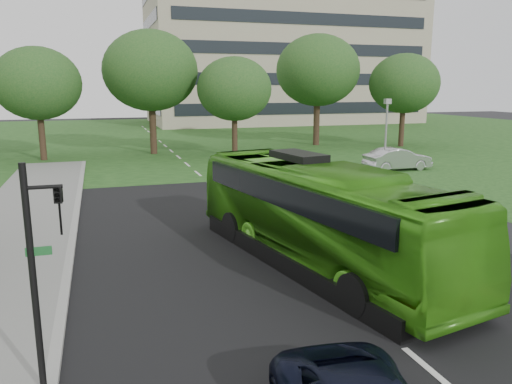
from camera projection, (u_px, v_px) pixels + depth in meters
ground at (310, 269)px, 15.34m from camera, size 160.00×160.00×0.00m
street_surfaces at (180, 163)px, 36.44m from camera, size 120.00×120.00×0.15m
office_building at (281, 40)px, 77.01m from camera, size 40.10×20.10×25.00m
tree_park_a at (37, 84)px, 36.89m from camera, size 6.33×6.33×8.42m
tree_park_b at (151, 71)px, 40.17m from camera, size 7.62×7.62×9.99m
tree_park_c at (234, 89)px, 39.16m from camera, size 5.88×5.88×7.81m
tree_park_d at (318, 70)px, 46.40m from camera, size 7.77×7.77×10.28m
tree_park_e at (404, 84)px, 45.56m from camera, size 6.35×6.35×8.47m
bus at (318, 215)px, 15.53m from camera, size 4.87×11.75×3.19m
sedan at (398, 159)px, 33.35m from camera, size 4.59×1.71×1.50m
traffic_light at (40, 264)px, 8.59m from camera, size 0.68×0.19×4.28m
camera_pole at (386, 125)px, 32.46m from camera, size 0.46×0.42×4.73m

